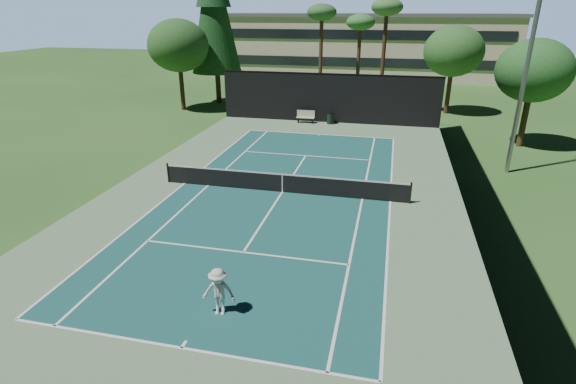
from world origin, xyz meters
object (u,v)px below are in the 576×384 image
Objects in this scene: tennis_ball_b at (304,171)px; park_bench at (306,116)px; tennis_net at (282,182)px; trash_bin at (330,118)px; tennis_ball_d at (199,169)px; player at (219,292)px; tennis_ball_c at (281,169)px.

park_bench is at bearing 100.57° from tennis_ball_b.
tennis_net is 13.65× the size of trash_bin.
tennis_net reaches higher than tennis_ball_b.
tennis_ball_d is 0.04× the size of park_bench.
tennis_net is 6.10m from tennis_ball_d.
tennis_net reaches higher than trash_bin.
tennis_ball_d is at bearing -114.18° from trash_bin.
player is at bearing -89.55° from trash_bin.
player reaches higher than park_bench.
tennis_ball_b is at bearing 81.79° from tennis_net.
trash_bin is (1.24, 11.95, 0.45)m from tennis_ball_c.
tennis_ball_d is 13.73m from park_bench.
trash_bin is (2.06, 0.05, -0.07)m from park_bench.
trash_bin is (-0.20, 25.64, -0.32)m from player.
tennis_ball_b is 12.15m from trash_bin.
park_bench is at bearing 93.93° from tennis_ball_c.
player is 13.53m from tennis_ball_b.
tennis_net is 195.66× the size of tennis_ball_c.
tennis_net is 10.18m from player.
player is 24.29× the size of tennis_ball_c.
tennis_net is 15.53m from park_bench.
tennis_ball_c is 1.01× the size of tennis_ball_d.
tennis_ball_b is at bearing 9.95° from tennis_ball_d.
park_bench is at bearing 96.56° from tennis_net.
tennis_net is 8.60× the size of park_bench.
tennis_ball_d is at bearing -170.05° from tennis_ball_b.
tennis_net is at bearing -74.79° from tennis_ball_c.
tennis_net is 3.69m from tennis_ball_c.
tennis_ball_c is at bearing -86.07° from park_bench.
player is at bearing -89.97° from tennis_ball_b.
trash_bin is at bearing 1.29° from park_bench.
tennis_ball_b is 6.22m from tennis_ball_d.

